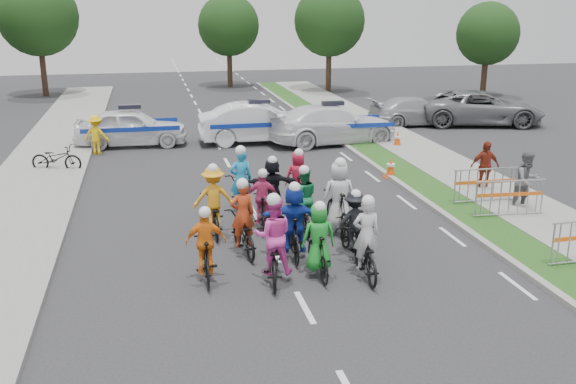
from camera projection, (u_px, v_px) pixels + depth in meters
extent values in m
plane|color=#28282B|center=(305.00, 307.00, 12.51)|extent=(90.00, 90.00, 0.00)
cube|color=gray|center=(437.00, 209.00, 18.23)|extent=(0.20, 60.00, 0.12)
cube|color=#174717|center=(459.00, 208.00, 18.37)|extent=(1.20, 60.00, 0.11)
cube|color=gray|center=(516.00, 204.00, 18.74)|extent=(2.40, 60.00, 0.13)
cube|color=gray|center=(1.00, 241.00, 15.84)|extent=(3.00, 60.00, 0.13)
imported|color=black|center=(365.00, 255.00, 13.83)|extent=(0.78, 1.88, 0.96)
imported|color=silver|center=(366.00, 234.00, 13.64)|extent=(0.61, 0.43, 1.60)
sphere|color=white|center=(368.00, 201.00, 13.38)|extent=(0.28, 0.28, 0.28)
imported|color=black|center=(318.00, 254.00, 13.84)|extent=(0.47, 1.65, 0.99)
imported|color=green|center=(319.00, 237.00, 13.67)|extent=(0.73, 0.47, 1.49)
sphere|color=white|center=(320.00, 207.00, 13.43)|extent=(0.26, 0.26, 0.26)
imported|color=black|center=(273.00, 257.00, 13.64)|extent=(0.98, 2.01, 1.01)
imported|color=#E43FAC|center=(273.00, 235.00, 13.45)|extent=(0.91, 0.76, 1.69)
sphere|color=white|center=(274.00, 200.00, 13.18)|extent=(0.29, 0.29, 0.29)
imported|color=black|center=(206.00, 259.00, 13.60)|extent=(0.51, 1.63, 0.97)
imported|color=orange|center=(206.00, 241.00, 13.44)|extent=(0.86, 0.38, 1.45)
sphere|color=white|center=(205.00, 212.00, 13.20)|extent=(0.25, 0.25, 0.25)
imported|color=black|center=(353.00, 239.00, 14.92)|extent=(0.66, 1.66, 0.86)
imported|color=black|center=(354.00, 221.00, 14.74)|extent=(0.95, 0.58, 1.42)
sphere|color=white|center=(356.00, 195.00, 14.51)|extent=(0.25, 0.25, 0.25)
imported|color=black|center=(294.00, 236.00, 14.85)|extent=(0.67, 1.80, 1.06)
imported|color=#1735AD|center=(294.00, 218.00, 14.68)|extent=(1.51, 0.61, 1.59)
sphere|color=white|center=(295.00, 188.00, 14.42)|extent=(0.27, 0.27, 0.27)
imported|color=black|center=(243.00, 234.00, 15.12)|extent=(0.84, 1.89, 0.96)
imported|color=red|center=(243.00, 214.00, 14.94)|extent=(0.62, 0.45, 1.60)
sphere|color=white|center=(242.00, 184.00, 14.68)|extent=(0.28, 0.28, 0.28)
imported|color=black|center=(338.00, 212.00, 16.35)|extent=(0.56, 1.94, 1.16)
imported|color=silver|center=(339.00, 195.00, 16.17)|extent=(0.86, 0.56, 1.74)
sphere|color=white|center=(340.00, 163.00, 15.88)|extent=(0.30, 0.30, 0.30)
imported|color=black|center=(303.00, 214.00, 16.54)|extent=(0.71, 1.79, 0.92)
imported|color=#167B44|center=(303.00, 197.00, 16.36)|extent=(0.78, 0.62, 1.54)
sphere|color=white|center=(304.00, 170.00, 16.11)|extent=(0.27, 0.27, 0.27)
imported|color=black|center=(263.00, 212.00, 16.68)|extent=(0.68, 1.64, 0.95)
imported|color=#DA3C7A|center=(263.00, 197.00, 16.52)|extent=(0.88, 0.47, 1.43)
sphere|color=white|center=(263.00, 173.00, 16.28)|extent=(0.25, 0.25, 0.25)
imported|color=black|center=(214.00, 215.00, 16.41)|extent=(0.69, 1.85, 0.96)
imported|color=#FAA01A|center=(214.00, 197.00, 16.22)|extent=(1.05, 0.62, 1.60)
sphere|color=white|center=(213.00, 169.00, 15.96)|extent=(0.28, 0.28, 0.28)
imported|color=black|center=(272.00, 199.00, 17.69)|extent=(0.57, 1.69, 1.00)
imported|color=black|center=(272.00, 185.00, 17.52)|extent=(1.42, 0.53, 1.50)
sphere|color=white|center=(272.00, 161.00, 17.28)|extent=(0.26, 0.26, 0.26)
imported|color=black|center=(241.00, 197.00, 17.83)|extent=(0.83, 2.01, 1.03)
imported|color=#1C9AD6|center=(241.00, 179.00, 17.63)|extent=(0.66, 0.46, 1.72)
sphere|color=white|center=(241.00, 151.00, 17.35)|extent=(0.30, 0.30, 0.30)
imported|color=black|center=(298.00, 191.00, 18.43)|extent=(0.67, 1.74, 1.02)
imported|color=red|center=(298.00, 177.00, 18.26)|extent=(0.80, 0.57, 1.53)
sphere|color=white|center=(299.00, 153.00, 18.01)|extent=(0.26, 0.26, 0.26)
imported|color=white|center=(131.00, 127.00, 26.38)|extent=(4.64, 2.09, 1.55)
imported|color=white|center=(259.00, 123.00, 26.97)|extent=(5.08, 1.84, 1.66)
imported|color=white|center=(332.00, 124.00, 26.83)|extent=(5.77, 2.89, 1.61)
imported|color=#A6A7AB|center=(416.00, 111.00, 30.89)|extent=(4.63, 1.94, 1.33)
imported|color=slate|center=(481.00, 108.00, 30.94)|extent=(6.38, 4.11, 1.64)
imported|color=slate|center=(527.00, 181.00, 18.15)|extent=(0.94, 0.80, 1.72)
imported|color=maroon|center=(485.00, 167.00, 19.96)|extent=(0.96, 0.44, 1.61)
imported|color=yellow|center=(96.00, 135.00, 24.93)|extent=(1.12, 0.87, 1.52)
cube|color=#F24C0C|center=(390.00, 177.00, 21.74)|extent=(0.40, 0.40, 0.03)
cone|color=#F24C0C|center=(391.00, 168.00, 21.64)|extent=(0.36, 0.36, 0.70)
cylinder|color=silver|center=(391.00, 165.00, 21.61)|extent=(0.29, 0.29, 0.08)
cube|color=#F24C0C|center=(397.00, 147.00, 26.19)|extent=(0.40, 0.40, 0.03)
cone|color=#F24C0C|center=(398.00, 139.00, 26.10)|extent=(0.36, 0.36, 0.70)
cylinder|color=silver|center=(398.00, 137.00, 26.07)|extent=(0.29, 0.29, 0.08)
imported|color=black|center=(56.00, 158.00, 22.44)|extent=(1.89, 1.11, 0.94)
cylinder|color=#382619|center=(329.00, 67.00, 41.99)|extent=(0.36, 0.36, 3.25)
sphere|color=#123814|center=(329.00, 21.00, 41.16)|extent=(4.55, 4.55, 4.55)
cylinder|color=#382619|center=(484.00, 74.00, 40.17)|extent=(0.36, 0.36, 2.75)
sphere|color=#123814|center=(488.00, 34.00, 39.47)|extent=(3.85, 3.85, 3.85)
cylinder|color=#382619|center=(43.00, 68.00, 40.12)|extent=(0.36, 0.36, 3.50)
sphere|color=#123814|center=(38.00, 16.00, 39.22)|extent=(4.90, 4.90, 4.90)
cylinder|color=#382619|center=(230.00, 65.00, 44.53)|extent=(0.36, 0.36, 3.00)
sphere|color=#123814|center=(229.00, 25.00, 43.76)|extent=(4.20, 4.20, 4.20)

